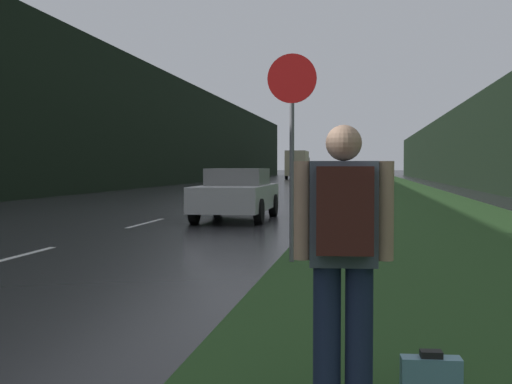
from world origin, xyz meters
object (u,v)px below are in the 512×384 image
(hitchhiker_with_backpack, at_px, (343,247))
(delivery_truck, at_px, (298,164))
(suitcase, at_px, (431,381))
(stop_sign, at_px, (292,133))
(car_passing_near, at_px, (237,194))

(hitchhiker_with_backpack, relative_size, delivery_truck, 0.21)
(hitchhiker_with_backpack, xyz_separation_m, delivery_truck, (-7.46, 78.82, 0.76))
(hitchhiker_with_backpack, relative_size, suitcase, 4.62)
(stop_sign, height_order, hitchhiker_with_backpack, stop_sign)
(suitcase, relative_size, car_passing_near, 0.08)
(suitcase, distance_m, car_passing_near, 15.10)
(stop_sign, relative_size, hitchhiker_with_backpack, 1.85)
(suitcase, bearing_deg, car_passing_near, 101.19)
(stop_sign, xyz_separation_m, delivery_truck, (-6.52, 72.42, -0.21))
(stop_sign, xyz_separation_m, car_passing_near, (-2.33, 8.37, -1.23))
(hitchhiker_with_backpack, distance_m, car_passing_near, 15.13)
(car_passing_near, bearing_deg, delivery_truck, -86.26)
(hitchhiker_with_backpack, xyz_separation_m, suitcase, (0.52, 0.17, -0.81))
(car_passing_near, relative_size, delivery_truck, 0.59)
(car_passing_near, bearing_deg, stop_sign, 105.54)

